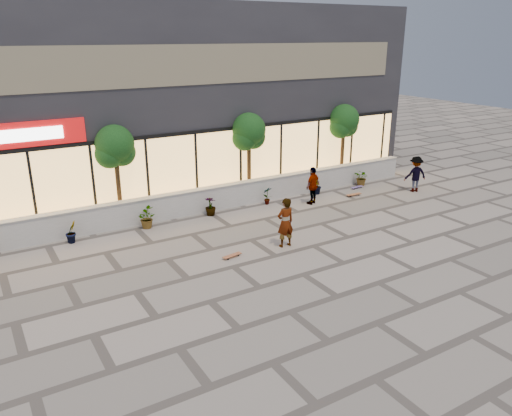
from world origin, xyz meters
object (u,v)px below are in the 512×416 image
tree_mideast (249,134)px  skater_right_near (313,185)px  tree_east (344,123)px  skateboard_right_near (354,194)px  skateboard_center (232,255)px  skateboard_right_far (357,187)px  tree_midwest (115,149)px  skater_right_far (415,174)px  skater_center (285,223)px

tree_mideast → skater_right_near: (1.96, -2.23, -2.14)m
tree_east → skateboard_right_near: bearing=-116.6°
skateboard_center → skateboard_right_near: (8.15, 3.06, 0.01)m
tree_east → skateboard_right_far: 3.29m
skater_right_near → skateboard_right_far: 3.48m
tree_mideast → tree_midwest: bearing=180.0°
tree_midwest → tree_mideast: size_ratio=1.00×
skater_right_far → skateboard_right_far: (-2.02, 1.77, -0.79)m
tree_east → skater_right_far: size_ratio=2.28×
skater_center → skateboard_center: 2.24m
tree_east → skateboard_center: bearing=-149.9°
skateboard_right_far → tree_east: bearing=79.1°
skater_right_near → tree_mideast: bearing=-70.9°
skater_center → skater_right_far: (9.05, 2.26, -0.05)m
tree_east → skateboard_right_far: bearing=-98.4°
skateboard_right_far → tree_midwest: bearing=169.9°
skater_center → skater_right_far: skater_center is taller
skater_center → skater_right_near: bearing=-137.8°
tree_mideast → skateboard_center: bearing=-125.3°
skater_right_near → skater_right_far: bearing=146.8°
tree_midwest → skateboard_right_far: (11.28, -1.50, -2.91)m
tree_east → skater_right_near: tree_east is taller
skater_center → skater_right_near: (3.72, 3.30, -0.06)m
skater_center → skater_right_near: 4.97m
skateboard_center → tree_midwest: bearing=102.2°
tree_east → skater_right_near: (-3.54, -2.23, -2.14)m
tree_midwest → skater_right_far: (13.30, -3.27, -2.13)m
skater_center → skateboard_right_near: size_ratio=2.27×
tree_midwest → skater_right_near: bearing=-15.7°
tree_midwest → skateboard_center: 6.51m
tree_midwest → skateboard_right_far: size_ratio=5.46×
skater_center → skater_right_far: bearing=-165.4°
skater_center → skateboard_right_near: (6.07, 3.19, -0.83)m
skater_right_near → skateboard_right_far: bearing=170.3°
skater_right_near → skateboard_right_far: skater_right_near is taller
skater_right_near → skateboard_right_far: (3.31, 0.73, -0.78)m
tree_mideast → skateboard_right_near: tree_mideast is taller
tree_midwest → tree_mideast: (6.00, 0.00, 0.00)m
tree_mideast → skater_right_far: 8.28m
skateboard_center → tree_mideast: bearing=45.1°
tree_mideast → skateboard_right_far: bearing=-15.9°
skater_center → skateboard_center: (-2.08, 0.13, -0.83)m
tree_east → tree_mideast: bearing=180.0°
skateboard_center → skateboard_right_near: size_ratio=0.94×
skater_center → skater_right_far: size_ratio=1.05×
skateboard_right_near → skater_right_near: bearing=-179.6°
tree_east → skateboard_center: tree_east is taller
skater_center → tree_east: bearing=-142.1°
tree_midwest → skater_right_near: 8.54m
tree_midwest → skater_right_far: tree_midwest is taller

